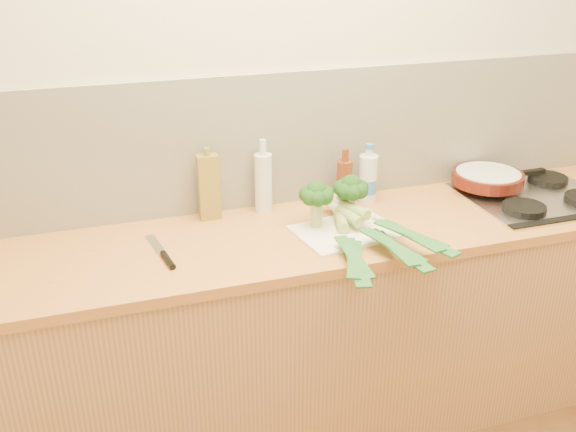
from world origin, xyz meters
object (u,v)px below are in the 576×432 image
object	(u,v)px
chopping_board	(346,231)
chefs_knife	(165,256)
gas_hob	(537,196)
skillet	(488,178)

from	to	relation	value
chopping_board	chefs_knife	xyz separation A→B (m)	(-0.67, 0.01, 0.00)
gas_hob	chefs_knife	xyz separation A→B (m)	(-1.56, -0.05, -0.01)
chopping_board	skillet	size ratio (longest dim) A/B	0.83
gas_hob	skillet	distance (m)	0.21
gas_hob	skillet	size ratio (longest dim) A/B	1.31
chefs_knife	gas_hob	bearing A→B (deg)	-7.15
gas_hob	chefs_knife	world-z (taller)	gas_hob
chefs_knife	skillet	distance (m)	1.42
chopping_board	skillet	bearing A→B (deg)	4.88
chopping_board	skillet	xyz separation A→B (m)	(0.74, 0.19, 0.06)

